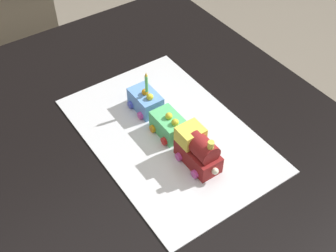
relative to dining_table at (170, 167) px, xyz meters
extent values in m
cube|color=black|center=(0.00, 0.00, 0.09)|extent=(1.40, 1.00, 0.03)
cube|color=black|center=(0.64, -0.44, -0.28)|extent=(0.07, 0.07, 0.71)
cube|color=gray|center=(1.10, 0.11, -0.19)|extent=(0.46, 0.46, 0.04)
cube|color=gray|center=(0.92, 0.14, 0.03)|extent=(0.10, 0.40, 0.40)
cube|color=gray|center=(1.24, -0.08, -0.42)|extent=(0.04, 0.04, 0.42)
cube|color=gray|center=(0.90, -0.03, -0.42)|extent=(0.04, 0.04, 0.42)
cube|color=silver|center=(0.03, -0.01, 0.11)|extent=(0.60, 0.40, 0.00)
cube|color=maroon|center=(-0.10, -0.02, 0.14)|extent=(0.12, 0.06, 0.05)
cylinder|color=maroon|center=(-0.12, -0.02, 0.18)|extent=(0.08, 0.05, 0.05)
cube|color=#F4E04C|center=(-0.07, -0.02, 0.18)|extent=(0.06, 0.06, 0.04)
cylinder|color=#F4E04C|center=(-0.15, -0.02, 0.21)|extent=(0.02, 0.02, 0.03)
sphere|color=#F4EFCC|center=(-0.17, -0.02, 0.14)|extent=(0.02, 0.02, 0.02)
cylinder|color=yellow|center=(-0.14, -0.05, 0.12)|extent=(0.02, 0.01, 0.02)
cylinder|color=green|center=(-0.07, -0.05, 0.12)|extent=(0.02, 0.01, 0.02)
cylinder|color=#D84CB2|center=(-0.14, 0.02, 0.12)|extent=(0.02, 0.01, 0.02)
cylinder|color=#D84CB2|center=(-0.07, 0.02, 0.12)|extent=(0.02, 0.01, 0.02)
cube|color=#59CC7A|center=(0.03, -0.02, 0.14)|extent=(0.10, 0.06, 0.06)
cylinder|color=green|center=(0.00, -0.05, 0.12)|extent=(0.02, 0.01, 0.02)
cylinder|color=yellow|center=(0.06, -0.05, 0.12)|extent=(0.02, 0.01, 0.02)
cylinder|color=red|center=(0.00, 0.02, 0.12)|extent=(0.02, 0.01, 0.02)
cylinder|color=orange|center=(0.06, 0.02, 0.12)|extent=(0.02, 0.01, 0.02)
sphere|color=yellow|center=(0.03, -0.02, 0.17)|extent=(0.02, 0.02, 0.02)
sphere|color=yellow|center=(0.00, -0.02, 0.17)|extent=(0.02, 0.02, 0.02)
cube|color=#669EEA|center=(0.15, -0.02, 0.14)|extent=(0.10, 0.06, 0.06)
cylinder|color=green|center=(0.12, -0.05, 0.12)|extent=(0.02, 0.01, 0.02)
cylinder|color=yellow|center=(0.17, -0.05, 0.12)|extent=(0.02, 0.01, 0.02)
cylinder|color=#D84CB2|center=(0.12, 0.02, 0.12)|extent=(0.02, 0.01, 0.02)
cylinder|color=#4C59D8|center=(0.17, 0.02, 0.12)|extent=(0.02, 0.01, 0.02)
sphere|color=yellow|center=(0.12, -0.02, 0.17)|extent=(0.02, 0.02, 0.02)
sphere|color=orange|center=(0.15, -0.02, 0.17)|extent=(0.02, 0.02, 0.02)
cylinder|color=#66D872|center=(0.14, -0.02, 0.21)|extent=(0.01, 0.01, 0.05)
cone|color=yellow|center=(0.14, -0.02, 0.24)|extent=(0.01, 0.01, 0.01)
camera|label=1|loc=(-0.66, 0.46, 0.98)|focal=46.59mm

